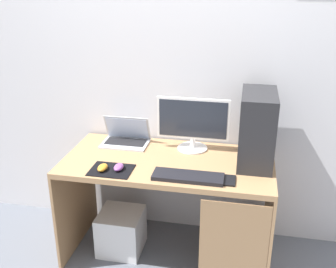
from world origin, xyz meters
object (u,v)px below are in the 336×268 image
monitor (193,124)px  mouse_right (103,168)px  keyboard (188,177)px  cell_phone (230,181)px  mouse_left (119,167)px  pc_tower (257,128)px  laptop (126,138)px  subwoofer (121,231)px

monitor → mouse_right: size_ratio=5.05×
keyboard → cell_phone: keyboard is taller
keyboard → cell_phone: size_ratio=3.23×
mouse_left → cell_phone: size_ratio=0.74×
pc_tower → keyboard: (-0.38, -0.31, -0.22)m
monitor → keyboard: (0.04, -0.42, -0.17)m
laptop → subwoofer: size_ratio=1.08×
mouse_right → subwoofer: 0.64m
pc_tower → laptop: bearing=171.8°
subwoofer → mouse_right: bearing=-97.9°
pc_tower → subwoofer: (-0.88, -0.11, -0.81)m
keyboard → mouse_left: mouse_left is taller
mouse_right → subwoofer: bearing=82.1°
pc_tower → mouse_right: (-0.91, -0.31, -0.21)m
pc_tower → subwoofer: size_ratio=1.54×
pc_tower → keyboard: 0.53m
mouse_left → subwoofer: size_ratio=0.32×
pc_tower → monitor: (-0.42, 0.12, -0.04)m
cell_phone → laptop: bearing=150.8°
mouse_left → subwoofer: 0.63m
mouse_left → mouse_right: (-0.09, -0.03, 0.00)m
monitor → subwoofer: bearing=-154.0°
keyboard → subwoofer: size_ratio=1.41×
pc_tower → keyboard: bearing=-141.2°
cell_phone → keyboard: bearing=-176.7°
keyboard → subwoofer: bearing=158.5°
monitor → mouse_right: monitor is taller
laptop → cell_phone: size_ratio=2.49×
monitor → cell_phone: 0.53m
pc_tower → mouse_left: size_ratio=4.78×
pc_tower → monitor: pc_tower is taller
cell_phone → subwoofer: bearing=166.2°
keyboard → mouse_left: bearing=177.4°
pc_tower → cell_phone: size_ratio=3.53×
mouse_right → monitor: bearing=41.1°
monitor → cell_phone: monitor is taller
monitor → laptop: (-0.48, 0.01, -0.15)m
keyboard → subwoofer: keyboard is taller
pc_tower → mouse_right: 0.98m
mouse_left → mouse_right: same height
keyboard → mouse_right: (-0.53, -0.01, 0.01)m
mouse_right → cell_phone: mouse_right is taller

